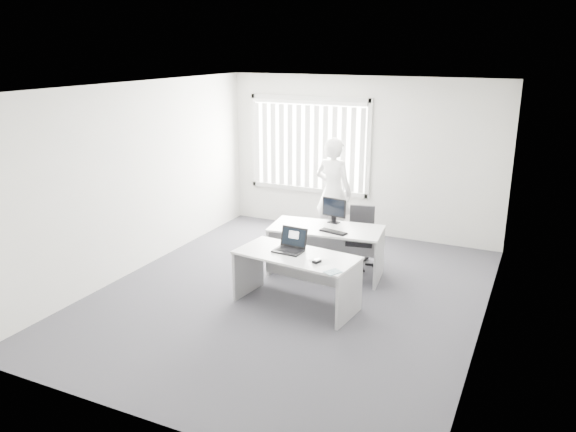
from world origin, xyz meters
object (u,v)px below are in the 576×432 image
at_px(desk_far, 326,241).
at_px(monitor, 334,210).
at_px(person, 333,192).
at_px(office_chair, 360,247).
at_px(laptop, 288,241).
at_px(desk_near, 296,269).

relative_size(desk_far, monitor, 4.47).
bearing_deg(person, monitor, 121.04).
distance_m(desk_far, person, 1.43).
distance_m(desk_far, office_chair, 0.73).
height_order(desk_far, office_chair, office_chair).
relative_size(office_chair, laptop, 2.46).
height_order(person, monitor, person).
height_order(laptop, monitor, monitor).
height_order(desk_far, monitor, monitor).
distance_m(desk_far, laptop, 1.15).
bearing_deg(monitor, desk_far, -85.82).
xyz_separation_m(desk_near, person, (-0.43, 2.45, 0.41)).
xyz_separation_m(office_chair, laptop, (-0.44, -1.70, 0.58)).
distance_m(desk_near, office_chair, 1.77).
xyz_separation_m(desk_near, laptop, (-0.13, 0.03, 0.35)).
xyz_separation_m(desk_near, desk_far, (-0.03, 1.14, 0.02)).
xyz_separation_m(laptop, monitor, (0.12, 1.36, 0.07)).
distance_m(desk_near, laptop, 0.37).
distance_m(desk_near, person, 2.52).
relative_size(office_chair, person, 0.50).
distance_m(desk_near, monitor, 1.46).
relative_size(laptop, monitor, 0.98).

